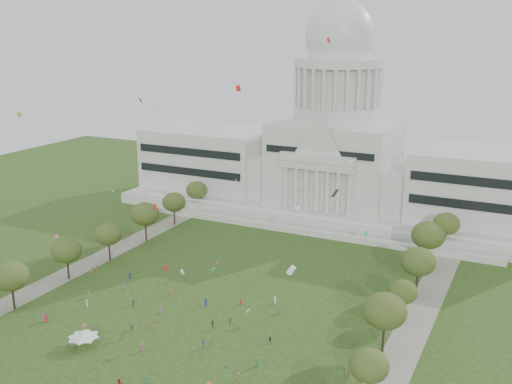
% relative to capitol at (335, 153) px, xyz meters
% --- Properties ---
extents(ground, '(400.00, 400.00, 0.00)m').
position_rel_capitol_xyz_m(ground, '(0.00, -113.59, -22.30)').
color(ground, '#294616').
rests_on(ground, ground).
extents(capitol, '(160.00, 64.50, 91.30)m').
position_rel_capitol_xyz_m(capitol, '(0.00, 0.00, 0.00)').
color(capitol, silver).
rests_on(capitol, ground).
extents(path_left, '(8.00, 160.00, 0.04)m').
position_rel_capitol_xyz_m(path_left, '(-48.00, -83.59, -22.28)').
color(path_left, gray).
rests_on(path_left, ground).
extents(path_right, '(8.00, 160.00, 0.04)m').
position_rel_capitol_xyz_m(path_right, '(48.00, -83.59, -22.28)').
color(path_right, gray).
rests_on(path_right, ground).
extents(row_tree_l_1, '(8.86, 8.86, 12.59)m').
position_rel_capitol_xyz_m(row_tree_l_1, '(-44.07, -116.55, -13.34)').
color(row_tree_l_1, black).
rests_on(row_tree_l_1, ground).
extents(row_tree_r_1, '(7.58, 7.58, 10.78)m').
position_rel_capitol_xyz_m(row_tree_r_1, '(46.22, -115.34, -14.64)').
color(row_tree_r_1, black).
rests_on(row_tree_r_1, ground).
extents(row_tree_l_2, '(8.42, 8.42, 11.97)m').
position_rel_capitol_xyz_m(row_tree_l_2, '(-45.04, -96.29, -13.79)').
color(row_tree_l_2, black).
rests_on(row_tree_l_2, ground).
extents(row_tree_r_2, '(9.55, 9.55, 13.58)m').
position_rel_capitol_xyz_m(row_tree_r_2, '(44.17, -96.15, -12.64)').
color(row_tree_r_2, black).
rests_on(row_tree_r_2, ground).
extents(row_tree_l_3, '(8.12, 8.12, 11.55)m').
position_rel_capitol_xyz_m(row_tree_l_3, '(-44.09, -79.67, -14.09)').
color(row_tree_l_3, black).
rests_on(row_tree_l_3, ground).
extents(row_tree_r_3, '(7.01, 7.01, 9.98)m').
position_rel_capitol_xyz_m(row_tree_r_3, '(44.40, -79.10, -15.21)').
color(row_tree_r_3, black).
rests_on(row_tree_r_3, ground).
extents(row_tree_l_4, '(9.29, 9.29, 13.21)m').
position_rel_capitol_xyz_m(row_tree_l_4, '(-44.08, -61.17, -12.90)').
color(row_tree_l_4, black).
rests_on(row_tree_l_4, ground).
extents(row_tree_r_4, '(9.19, 9.19, 13.06)m').
position_rel_capitol_xyz_m(row_tree_r_4, '(44.76, -63.55, -13.01)').
color(row_tree_r_4, black).
rests_on(row_tree_r_4, ground).
extents(row_tree_l_5, '(8.33, 8.33, 11.85)m').
position_rel_capitol_xyz_m(row_tree_l_5, '(-45.22, -42.58, -13.88)').
color(row_tree_l_5, black).
rests_on(row_tree_l_5, ground).
extents(row_tree_r_5, '(9.82, 9.82, 13.96)m').
position_rel_capitol_xyz_m(row_tree_r_5, '(43.49, -43.40, -12.37)').
color(row_tree_r_5, black).
rests_on(row_tree_r_5, ground).
extents(row_tree_l_6, '(8.19, 8.19, 11.64)m').
position_rel_capitol_xyz_m(row_tree_l_6, '(-46.87, -24.45, -14.02)').
color(row_tree_l_6, black).
rests_on(row_tree_l_6, ground).
extents(row_tree_r_6, '(8.42, 8.42, 11.97)m').
position_rel_capitol_xyz_m(row_tree_r_6, '(45.96, -25.46, -13.79)').
color(row_tree_r_6, black).
rests_on(row_tree_r_6, ground).
extents(event_tent, '(9.45, 9.45, 4.00)m').
position_rel_capitol_xyz_m(event_tent, '(-15.96, -122.92, -19.20)').
color(event_tent, '#4C4C4C').
rests_on(event_tent, ground).
extents(person_0, '(0.96, 0.92, 1.65)m').
position_rel_capitol_xyz_m(person_0, '(39.85, -108.37, -21.47)').
color(person_0, olive).
rests_on(person_0, ground).
extents(person_2, '(0.81, 0.59, 1.51)m').
position_rel_capitol_xyz_m(person_2, '(20.56, -103.49, -21.54)').
color(person_2, '#26262B').
rests_on(person_2, ground).
extents(person_3, '(1.18, 1.40, 1.93)m').
position_rel_capitol_xyz_m(person_3, '(8.29, -112.15, -21.33)').
color(person_3, navy).
rests_on(person_3, ground).
extents(person_4, '(0.92, 1.24, 1.89)m').
position_rel_capitol_xyz_m(person_4, '(5.46, -102.99, -21.35)').
color(person_4, '#33723F').
rests_on(person_4, ground).
extents(person_5, '(1.07, 1.63, 1.63)m').
position_rel_capitol_xyz_m(person_5, '(-10.75, -112.71, -21.48)').
color(person_5, '#994C8C').
rests_on(person_5, ground).
extents(person_6, '(0.85, 1.03, 1.80)m').
position_rel_capitol_xyz_m(person_6, '(5.04, -129.18, -21.39)').
color(person_6, '#33723F').
rests_on(person_6, ground).
extents(person_7, '(0.63, 0.54, 1.49)m').
position_rel_capitol_xyz_m(person_7, '(-7.92, -129.24, -21.55)').
color(person_7, olive).
rests_on(person_7, ground).
extents(person_8, '(1.02, 0.95, 1.80)m').
position_rel_capitol_xyz_m(person_8, '(-18.27, -102.03, -21.40)').
color(person_8, '#4C4C51').
rests_on(person_8, ground).
extents(person_9, '(1.22, 1.27, 1.80)m').
position_rel_capitol_xyz_m(person_9, '(21.03, -119.84, -21.39)').
color(person_9, olive).
rests_on(person_9, ground).
extents(person_10, '(0.74, 0.92, 1.39)m').
position_rel_capitol_xyz_m(person_10, '(8.16, -99.26, -21.60)').
color(person_10, '#33723F').
rests_on(person_10, ground).
extents(person_11, '(1.82, 1.06, 1.84)m').
position_rel_capitol_xyz_m(person_11, '(1.12, -132.10, -21.38)').
color(person_11, '#B21E1E').
rests_on(person_11, ground).
extents(distant_crowd, '(64.75, 40.45, 1.95)m').
position_rel_capitol_xyz_m(distant_crowd, '(-14.17, -100.61, -21.40)').
color(distant_crowd, '#994C8C').
rests_on(distant_crowd, ground).
extents(kite_swarm, '(74.30, 107.07, 63.25)m').
position_rel_capitol_xyz_m(kite_swarm, '(0.20, -105.65, 2.49)').
color(kite_swarm, white).
rests_on(kite_swarm, ground).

